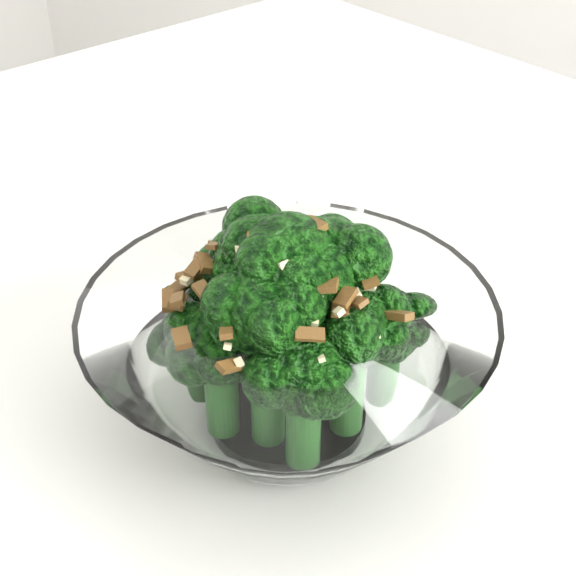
% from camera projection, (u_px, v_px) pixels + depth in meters
% --- Properties ---
extents(table, '(1.42, 1.21, 0.75)m').
position_uv_depth(table, '(511.00, 530.00, 0.46)').
color(table, white).
rests_on(table, ground).
extents(broccoli_dish, '(0.19, 0.19, 0.12)m').
position_uv_depth(broccoli_dish, '(288.00, 348.00, 0.41)').
color(broccoli_dish, white).
rests_on(broccoli_dish, table).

